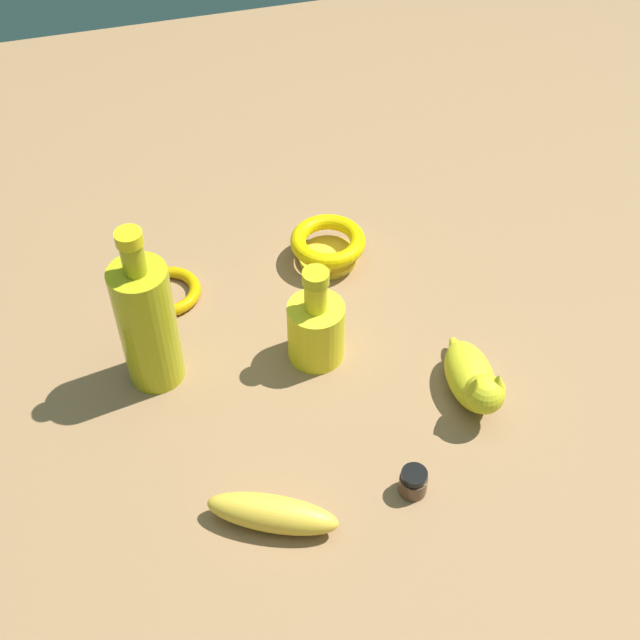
{
  "coord_description": "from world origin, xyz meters",
  "views": [
    {
      "loc": [
        0.74,
        -0.21,
        0.88
      ],
      "look_at": [
        0.0,
        0.0,
        0.07
      ],
      "focal_mm": 47.59,
      "sensor_mm": 36.0,
      "label": 1
    }
  ],
  "objects_px": {
    "bowl": "(328,245)",
    "banana": "(272,514)",
    "cat_figurine": "(474,380)",
    "bottle_short": "(317,330)",
    "nail_polish_jar": "(413,482)",
    "bangle": "(167,291)",
    "bottle_tall": "(147,322)"
  },
  "relations": [
    {
      "from": "bowl",
      "to": "banana",
      "type": "distance_m",
      "value": 0.46
    },
    {
      "from": "cat_figurine",
      "to": "bottle_short",
      "type": "xyz_separation_m",
      "value": [
        -0.12,
        -0.17,
        0.02
      ]
    },
    {
      "from": "nail_polish_jar",
      "to": "bangle",
      "type": "height_order",
      "value": "nail_polish_jar"
    },
    {
      "from": "bangle",
      "to": "cat_figurine",
      "type": "distance_m",
      "value": 0.46
    },
    {
      "from": "bowl",
      "to": "banana",
      "type": "bearing_deg",
      "value": -24.24
    },
    {
      "from": "bowl",
      "to": "bangle",
      "type": "distance_m",
      "value": 0.25
    },
    {
      "from": "nail_polish_jar",
      "to": "bangle",
      "type": "distance_m",
      "value": 0.47
    },
    {
      "from": "bottle_tall",
      "to": "cat_figurine",
      "type": "xyz_separation_m",
      "value": [
        0.15,
        0.39,
        -0.07
      ]
    },
    {
      "from": "bottle_tall",
      "to": "banana",
      "type": "distance_m",
      "value": 0.29
    },
    {
      "from": "nail_polish_jar",
      "to": "bowl",
      "type": "xyz_separation_m",
      "value": [
        -0.42,
        0.02,
        0.01
      ]
    },
    {
      "from": "cat_figurine",
      "to": "banana",
      "type": "distance_m",
      "value": 0.31
    },
    {
      "from": "nail_polish_jar",
      "to": "cat_figurine",
      "type": "xyz_separation_m",
      "value": [
        -0.11,
        0.12,
        0.02
      ]
    },
    {
      "from": "cat_figurine",
      "to": "bangle",
      "type": "bearing_deg",
      "value": -129.96
    },
    {
      "from": "nail_polish_jar",
      "to": "banana",
      "type": "relative_size",
      "value": 0.24
    },
    {
      "from": "bowl",
      "to": "bottle_short",
      "type": "bearing_deg",
      "value": -20.56
    },
    {
      "from": "nail_polish_jar",
      "to": "bottle_tall",
      "type": "xyz_separation_m",
      "value": [
        -0.27,
        -0.27,
        0.08
      ]
    },
    {
      "from": "bottle_short",
      "to": "nail_polish_jar",
      "type": "bearing_deg",
      "value": 12.45
    },
    {
      "from": "cat_figurine",
      "to": "bottle_short",
      "type": "distance_m",
      "value": 0.21
    },
    {
      "from": "banana",
      "to": "cat_figurine",
      "type": "bearing_deg",
      "value": -132.74
    },
    {
      "from": "bottle_short",
      "to": "cat_figurine",
      "type": "bearing_deg",
      "value": 54.85
    },
    {
      "from": "nail_polish_jar",
      "to": "cat_figurine",
      "type": "relative_size",
      "value": 0.24
    },
    {
      "from": "bowl",
      "to": "cat_figurine",
      "type": "relative_size",
      "value": 0.74
    },
    {
      "from": "bottle_tall",
      "to": "bangle",
      "type": "height_order",
      "value": "bottle_tall"
    },
    {
      "from": "bangle",
      "to": "cat_figurine",
      "type": "relative_size",
      "value": 0.64
    },
    {
      "from": "bowl",
      "to": "bottle_tall",
      "type": "bearing_deg",
      "value": -61.44
    },
    {
      "from": "banana",
      "to": "bottle_short",
      "type": "relative_size",
      "value": 1.01
    },
    {
      "from": "bottle_tall",
      "to": "bowl",
      "type": "relative_size",
      "value": 2.18
    },
    {
      "from": "bottle_short",
      "to": "banana",
      "type": "bearing_deg",
      "value": -27.0
    },
    {
      "from": "bottle_tall",
      "to": "bangle",
      "type": "bearing_deg",
      "value": 165.82
    },
    {
      "from": "banana",
      "to": "bangle",
      "type": "bearing_deg",
      "value": -55.13
    },
    {
      "from": "bangle",
      "to": "banana",
      "type": "distance_m",
      "value": 0.41
    },
    {
      "from": "bangle",
      "to": "banana",
      "type": "relative_size",
      "value": 0.64
    }
  ]
}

